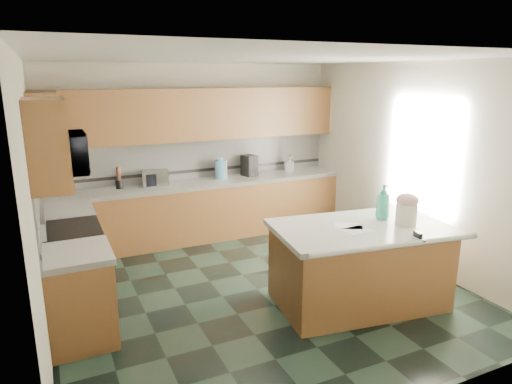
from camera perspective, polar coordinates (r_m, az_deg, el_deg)
floor at (r=5.65m, az=0.13°, el=-12.04°), size 4.60×4.60×0.00m
ceiling at (r=5.06m, az=0.15°, el=16.46°), size 4.60×4.60×0.00m
wall_back at (r=7.32m, az=-7.66°, el=5.10°), size 4.60×0.04×2.70m
wall_front at (r=3.34m, az=17.53°, el=-6.80°), size 4.60×0.04×2.70m
wall_left at (r=4.73m, az=-26.22°, el=-1.42°), size 0.04×4.60×2.70m
wall_right at (r=6.51m, az=18.97°, el=3.29°), size 0.04×4.60×2.70m
back_base_cab at (r=7.23m, az=-6.65°, el=-2.47°), size 4.60×0.60×0.86m
back_countertop at (r=7.11m, az=-6.75°, el=1.07°), size 4.60×0.64×0.06m
back_upper_cab at (r=7.08m, az=-7.36°, el=9.61°), size 4.60×0.33×0.78m
back_backsplash at (r=7.31m, az=-7.55°, el=4.18°), size 4.60×0.02×0.63m
back_accent_band at (r=7.34m, az=-7.49°, el=2.67°), size 4.60×0.01×0.05m
left_base_cab_rear at (r=6.23m, az=-22.26°, el=-6.30°), size 0.60×0.82×0.86m
left_counter_rear at (r=6.09m, az=-22.67°, el=-2.24°), size 0.64×0.82×0.06m
left_base_cab_front at (r=4.82m, az=-21.13°, el=-12.33°), size 0.60×0.72×0.86m
left_counter_front at (r=4.64m, az=-21.64°, el=-7.22°), size 0.64×0.72×0.06m
left_backsplash at (r=5.29m, az=-25.70°, el=-1.10°), size 0.02×2.30×0.63m
left_accent_band at (r=5.34m, az=-25.41°, el=-3.11°), size 0.01×2.30×0.05m
left_upper_cab_rear at (r=6.03m, az=-24.99°, el=7.58°), size 0.33×1.09×0.78m
left_upper_cab_front at (r=4.38m, az=-24.67°, el=5.50°), size 0.33×0.72×0.78m
range_body at (r=5.49m, az=-21.76°, el=-8.93°), size 0.60×0.76×0.88m
range_oven_door at (r=5.52m, az=-18.69°, el=-8.96°), size 0.02×0.68×0.55m
range_cooktop at (r=5.33m, az=-22.22°, el=-4.37°), size 0.62×0.78×0.04m
range_handle at (r=5.39m, az=-18.70°, el=-5.21°), size 0.02×0.66×0.02m
range_backguard at (r=5.29m, az=-25.14°, el=-3.44°), size 0.06×0.76×0.18m
microwave at (r=5.14m, az=-23.10°, el=4.46°), size 0.50×0.73×0.41m
island_base at (r=5.30m, az=12.73°, el=-9.17°), size 1.92×1.27×0.86m
island_top at (r=5.14m, az=13.01°, el=-4.46°), size 2.03×1.38×0.06m
island_bullnose at (r=4.74m, az=17.19°, el=-6.38°), size 1.88×0.32×0.06m
treat_jar at (r=5.28m, az=18.28°, el=-2.60°), size 0.28×0.28×0.24m
treat_jar_lid at (r=5.24m, az=18.41°, el=-0.96°), size 0.25×0.25×0.15m
treat_jar_knob at (r=5.23m, az=18.46°, el=-0.41°), size 0.08×0.03×0.03m
treat_jar_knob_end_l at (r=5.20m, az=18.12°, el=-0.46°), size 0.04×0.04×0.04m
treat_jar_knob_end_r at (r=5.26m, az=18.78°, el=-0.36°), size 0.04×0.04×0.04m
soap_bottle_island at (r=5.37m, az=15.61°, el=-1.19°), size 0.16×0.16×0.41m
paper_sheet_a at (r=4.98m, az=12.59°, el=-4.65°), size 0.31×0.23×0.00m
paper_sheet_b at (r=5.09m, az=11.47°, el=-4.17°), size 0.36×0.34×0.00m
clamp_body at (r=4.92m, az=19.55°, el=-5.28°), size 0.04×0.11×0.10m
clamp_handle at (r=4.89m, az=20.07°, el=-5.72°), size 0.02×0.08×0.02m
knife_block at (r=6.80m, az=-22.22°, el=0.56°), size 0.14×0.16×0.21m
utensil_crock at (r=6.89m, az=-16.72°, el=0.95°), size 0.10×0.10×0.13m
utensil_bundle at (r=6.86m, az=-16.81°, el=2.25°), size 0.06×0.06×0.19m
toaster_oven at (r=6.95m, az=-12.43°, el=1.68°), size 0.42×0.34×0.22m
toaster_oven_door at (r=6.83m, az=-12.20°, el=1.48°), size 0.33×0.01×0.18m
paper_towel at (r=7.30m, az=-4.12°, el=2.85°), size 0.13×0.13×0.28m
paper_towel_base at (r=7.32m, az=-4.10°, el=1.83°), size 0.19×0.19×0.01m
water_jug at (r=7.24m, az=-4.47°, el=2.81°), size 0.18×0.18×0.30m
water_jug_neck at (r=7.20m, az=-4.49°, el=4.14°), size 0.09×0.09×0.04m
coffee_maker at (r=7.44m, az=-0.85°, el=3.34°), size 0.25×0.26×0.34m
coffee_carafe at (r=7.42m, az=-0.69°, el=2.51°), size 0.14×0.14×0.14m
soap_bottle_back at (r=7.75m, az=4.25°, el=3.46°), size 0.17×0.17×0.26m
soap_back_cap at (r=7.72m, az=4.27°, el=4.52°), size 0.02×0.02×0.03m
window_light_proxy at (r=6.33m, az=20.13°, el=4.26°), size 0.02×1.40×1.10m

